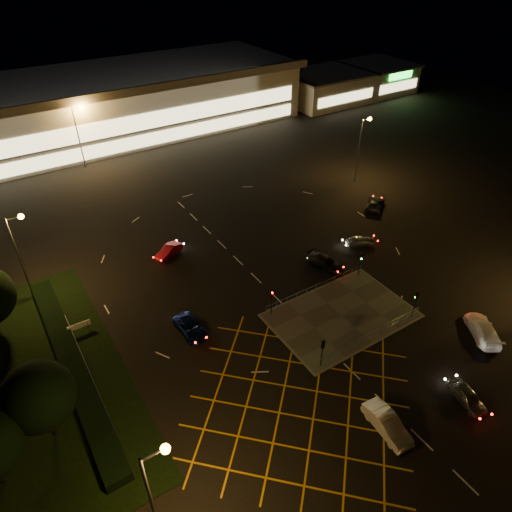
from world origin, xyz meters
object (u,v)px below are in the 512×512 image
car_right_silver (360,241)px  car_circ_red (169,251)px  signal_ne (360,259)px  car_queue_white (387,424)px  car_near_silver (468,396)px  car_approach_white (483,329)px  signal_nw (272,298)px  car_far_dkgrey (325,262)px  signal_sw (323,348)px  signal_se (416,299)px  car_east_grey (375,204)px  car_left_blue (191,328)px

car_right_silver → car_circ_red: car_circ_red is taller
signal_ne → car_queue_white: signal_ne is taller
car_near_silver → car_approach_white: 8.85m
signal_nw → car_near_silver: 19.33m
car_far_dkgrey → signal_sw: bearing=-147.8°
signal_se → signal_sw: bearing=0.0°
car_right_silver → car_circ_red: bearing=83.2°
car_east_grey → car_circ_red: bearing=44.6°
signal_ne → signal_sw: bearing=-146.4°
signal_ne → car_approach_white: size_ratio=0.61×
signal_sw → car_near_silver: size_ratio=0.84×
car_circ_red → car_left_blue: bearing=-40.6°
signal_se → car_circ_red: bearing=-55.0°
car_left_blue → signal_nw: bearing=-17.9°
car_east_grey → car_left_blue: bearing=68.4°
car_left_blue → car_approach_white: car_approach_white is taller
car_near_silver → car_approach_white: (7.83, 4.13, 0.11)m
signal_sw → car_approach_white: size_ratio=0.61×
car_far_dkgrey → car_east_grey: car_far_dkgrey is taller
signal_nw → signal_ne: same height
car_far_dkgrey → car_east_grey: size_ratio=0.97×
signal_sw → car_circ_red: size_ratio=0.83×
signal_sw → car_far_dkgrey: (9.94, 11.35, -1.69)m
signal_sw → car_circ_red: 23.95m
signal_nw → car_queue_white: 15.92m
signal_sw → signal_ne: bearing=-146.4°
signal_sw → signal_ne: 14.41m
signal_nw → car_left_blue: signal_nw is taller
car_queue_white → car_circ_red: car_queue_white is taller
signal_se → car_circ_red: (-16.46, 23.47, -1.74)m
signal_sw → car_far_dkgrey: bearing=-131.2°
car_queue_white → car_right_silver: (16.29, 20.42, -0.14)m
car_queue_white → car_far_dkgrey: size_ratio=0.99×
signal_nw → car_east_grey: 26.95m
car_queue_white → car_far_dkgrey: bearing=68.6°
car_queue_white → car_approach_white: car_queue_white is taller
car_near_silver → car_approach_white: size_ratio=0.72×
car_queue_white → car_east_grey: bearing=52.2°
signal_sw → car_east_grey: 30.92m
signal_ne → car_right_silver: (4.56, 4.59, -1.75)m
signal_se → car_far_dkgrey: 11.66m
car_queue_white → car_circ_red: size_ratio=1.22×
signal_se → signal_ne: bearing=-90.0°
car_left_blue → car_right_silver: (24.59, 2.33, 0.00)m
signal_ne → car_queue_white: bearing=-126.5°
signal_nw → car_near_silver: bearing=-65.7°
signal_nw → signal_sw: bearing=-90.0°
car_approach_white → signal_ne: bearing=-42.1°
car_far_dkgrey → car_approach_white: car_approach_white is taller
car_circ_red → car_approach_white: 35.27m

